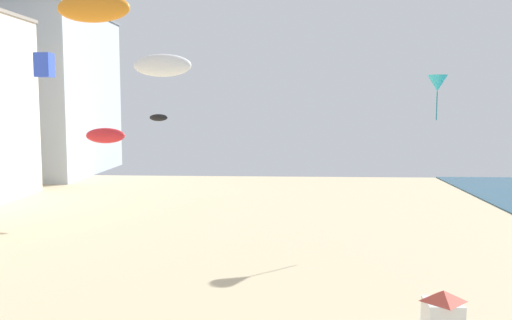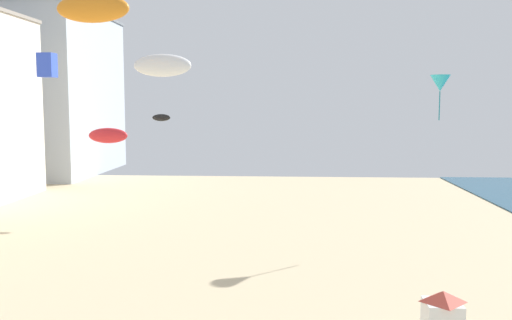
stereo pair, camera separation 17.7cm
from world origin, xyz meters
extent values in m
cube|color=#ADB7C1|center=(-27.08, 62.05, 9.50)|extent=(17.29, 19.32, 19.01)
cube|color=slate|center=(-27.08, 62.05, 19.16)|extent=(17.64, 19.70, 0.30)
cube|color=white|center=(9.23, 13.63, 1.70)|extent=(1.10, 1.10, 1.00)
pyramid|color=#D14C3D|center=(9.23, 13.63, 2.38)|extent=(1.10, 1.10, 0.35)
ellipsoid|color=black|center=(-5.46, 38.45, 7.35)|extent=(1.41, 0.39, 0.55)
ellipsoid|color=red|center=(-8.14, 33.88, 6.21)|extent=(2.74, 0.76, 1.06)
cone|color=#2DB7CC|center=(13.96, 32.51, 9.71)|extent=(1.27, 1.27, 1.04)
cylinder|color=teal|center=(13.96, 32.51, 8.27)|extent=(0.07, 0.07, 1.84)
ellipsoid|color=orange|center=(-1.30, 12.57, 11.12)|extent=(2.14, 0.59, 0.83)
cube|color=blue|center=(-11.44, 32.01, 10.91)|extent=(1.00, 1.00, 1.57)
ellipsoid|color=white|center=(0.02, 15.57, 9.69)|extent=(2.00, 0.56, 0.78)
camera|label=1|loc=(4.23, -3.33, 8.35)|focal=38.50mm
camera|label=2|loc=(4.41, -3.32, 8.35)|focal=38.50mm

